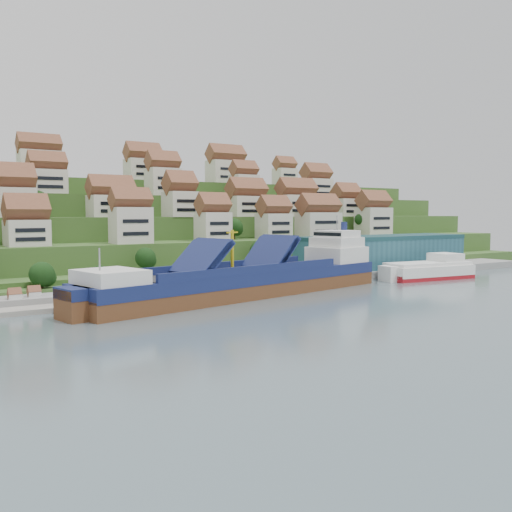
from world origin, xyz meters
TOP-DOWN VIEW (x-y plane):
  - ground at (0.00, 0.00)m, footprint 300.00×300.00m
  - quay at (20.00, 15.00)m, footprint 180.00×14.00m
  - pebble_beach at (-58.00, 12.00)m, footprint 45.00×20.00m
  - hillside at (0.00, 103.55)m, footprint 260.00×128.00m
  - hillside_village at (1.57, 60.62)m, footprint 158.54×63.53m
  - hillside_trees at (-10.06, 44.63)m, footprint 145.47×62.24m
  - warehouse at (52.00, 17.00)m, footprint 60.00×15.00m
  - flagpole at (18.11, 10.00)m, footprint 1.28×0.16m
  - beach_huts at (-60.00, 10.75)m, footprint 14.40×3.70m
  - cargo_ship at (-7.50, 0.85)m, footprint 83.74×28.27m
  - second_ship at (53.84, 0.41)m, footprint 28.53×13.43m

SIDE VIEW (x-z plane):
  - ground at x=0.00m, z-range 0.00..0.00m
  - pebble_beach at x=-58.00m, z-range 0.00..1.00m
  - quay at x=20.00m, z-range 0.00..2.20m
  - beach_huts at x=-60.00m, z-range 1.00..3.20m
  - second_ship at x=53.84m, z-range -1.58..6.40m
  - cargo_ship at x=-7.50m, z-range -5.75..12.68m
  - flagpole at x=18.11m, z-range 2.88..10.88m
  - warehouse at x=52.00m, z-range 2.20..12.20m
  - hillside at x=0.00m, z-range -4.84..26.16m
  - hillside_trees at x=-10.06m, z-range 1.25..31.86m
  - hillside_village at x=1.57m, z-range 9.77..38.95m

